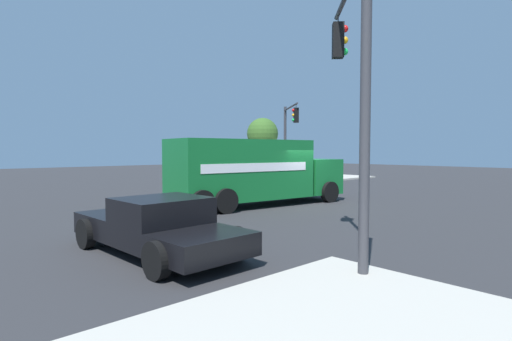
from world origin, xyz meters
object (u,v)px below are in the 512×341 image
Objects in this scene: traffic_light_secondary at (289,131)px; pedestrian_near_corner at (268,167)px; delivery_truck at (254,171)px; pickup_black at (157,224)px; traffic_light_primary at (354,67)px; shade_tree_near at (263,134)px.

traffic_light_secondary reaches higher than pedestrian_near_corner.
delivery_truck reaches higher than pickup_black.
traffic_light_secondary is 1.06× the size of pickup_black.
traffic_light_primary is 29.24m from shade_tree_near.
traffic_light_primary is at bearing 128.20° from pickup_black.
traffic_light_secondary is 9.94m from shade_tree_near.
traffic_light_primary is 3.71× the size of pedestrian_near_corner.
traffic_light_primary is at bearing 46.62° from traffic_light_secondary.
shade_tree_near is at bearing -134.87° from delivery_truck.
traffic_light_primary is at bearing 60.68° from delivery_truck.
shade_tree_near is at bearing -123.17° from traffic_light_secondary.
traffic_light_secondary is 19.52m from pickup_black.
traffic_light_secondary reaches higher than delivery_truck.
shade_tree_near is (-18.77, -22.43, -0.22)m from traffic_light_primary.
delivery_truck is 1.36× the size of traffic_light_primary.
traffic_light_secondary reaches higher than pickup_black.
traffic_light_primary is 1.17× the size of shade_tree_near.
traffic_light_secondary is at bearing 60.15° from pedestrian_near_corner.
shade_tree_near is (-14.16, -14.22, 2.52)m from delivery_truck.
delivery_truck is at bearing 43.12° from pedestrian_near_corner.
delivery_truck is 20.23m from shade_tree_near.
shade_tree_near reaches higher than delivery_truck.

